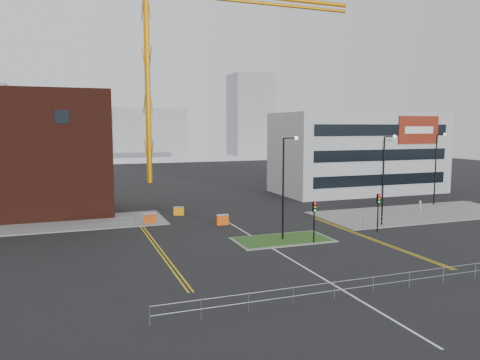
# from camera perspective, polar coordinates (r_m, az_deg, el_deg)

# --- Properties ---
(ground) EXTENTS (200.00, 200.00, 0.00)m
(ground) POSITION_cam_1_polar(r_m,az_deg,el_deg) (34.08, 7.99, -10.59)
(ground) COLOR black
(ground) RESTS_ON ground
(pavement_left) EXTENTS (28.00, 8.00, 0.12)m
(pavement_left) POSITION_cam_1_polar(r_m,az_deg,el_deg) (51.82, -24.87, -5.14)
(pavement_left) COLOR slate
(pavement_left) RESTS_ON ground
(pavement_right) EXTENTS (24.00, 10.00, 0.12)m
(pavement_right) POSITION_cam_1_polar(r_m,az_deg,el_deg) (57.66, 20.84, -3.82)
(pavement_right) COLOR slate
(pavement_right) RESTS_ON ground
(island_kerb) EXTENTS (8.60, 4.60, 0.08)m
(island_kerb) POSITION_cam_1_polar(r_m,az_deg,el_deg) (41.82, 5.22, -7.27)
(island_kerb) COLOR slate
(island_kerb) RESTS_ON ground
(grass_island) EXTENTS (8.00, 4.00, 0.12)m
(grass_island) POSITION_cam_1_polar(r_m,az_deg,el_deg) (41.82, 5.22, -7.24)
(grass_island) COLOR #274918
(grass_island) RESTS_ON ground
(office_block) EXTENTS (25.00, 12.20, 12.00)m
(office_block) POSITION_cam_1_polar(r_m,az_deg,el_deg) (73.59, 14.20, 3.22)
(office_block) COLOR #A4A6A9
(office_block) RESTS_ON ground
(tower_crane) EXTENTS (53.01, 1.82, 38.21)m
(tower_crane) POSITION_cam_1_polar(r_m,az_deg,el_deg) (87.46, -7.43, 17.27)
(tower_crane) COLOR orange
(tower_crane) RESTS_ON ground
(streetlamp_island) EXTENTS (1.46, 0.36, 9.18)m
(streetlamp_island) POSITION_cam_1_polar(r_m,az_deg,el_deg) (40.97, 5.57, 0.08)
(streetlamp_island) COLOR black
(streetlamp_island) RESTS_ON ground
(streetlamp_right_near) EXTENTS (1.46, 0.36, 9.18)m
(streetlamp_right_near) POSITION_cam_1_polar(r_m,az_deg,el_deg) (48.98, 17.28, 0.87)
(streetlamp_right_near) COLOR black
(streetlamp_right_near) RESTS_ON ground
(streetlamp_right_far) EXTENTS (1.46, 0.36, 9.18)m
(streetlamp_right_far) POSITION_cam_1_polar(r_m,az_deg,el_deg) (64.11, 22.89, 1.92)
(streetlamp_right_far) COLOR black
(streetlamp_right_far) RESTS_ON ground
(traffic_light_island) EXTENTS (0.28, 0.33, 3.65)m
(traffic_light_island) POSITION_cam_1_polar(r_m,az_deg,el_deg) (40.44, 9.05, -4.13)
(traffic_light_island) COLOR black
(traffic_light_island) RESTS_ON ground
(traffic_light_right) EXTENTS (0.28, 0.33, 3.65)m
(traffic_light_right) POSITION_cam_1_polar(r_m,az_deg,el_deg) (46.41, 16.50, -2.95)
(traffic_light_right) COLOR black
(traffic_light_right) RESTS_ON ground
(railing_front) EXTENTS (24.05, 0.05, 1.10)m
(railing_front) POSITION_cam_1_polar(r_m,az_deg,el_deg) (28.96, 13.75, -12.21)
(railing_front) COLOR gray
(railing_front) RESTS_ON ground
(railing_left) EXTENTS (6.05, 0.05, 1.10)m
(railing_left) POSITION_cam_1_polar(r_m,az_deg,el_deg) (47.78, -14.45, -4.84)
(railing_left) COLOR gray
(railing_left) RESTS_ON ground
(railing_right) EXTENTS (19.05, 5.05, 1.10)m
(railing_right) POSITION_cam_1_polar(r_m,az_deg,el_deg) (54.72, 21.40, -3.62)
(railing_right) COLOR gray
(railing_right) RESTS_ON ground
(centre_line) EXTENTS (0.15, 30.00, 0.01)m
(centre_line) POSITION_cam_1_polar(r_m,az_deg,el_deg) (35.78, 6.46, -9.73)
(centre_line) COLOR silver
(centre_line) RESTS_ON ground
(yellow_left_a) EXTENTS (0.12, 24.00, 0.01)m
(yellow_left_a) POSITION_cam_1_polar(r_m,az_deg,el_deg) (40.45, -10.41, -7.88)
(yellow_left_a) COLOR gold
(yellow_left_a) RESTS_ON ground
(yellow_left_b) EXTENTS (0.12, 24.00, 0.01)m
(yellow_left_b) POSITION_cam_1_polar(r_m,az_deg,el_deg) (40.50, -9.99, -7.85)
(yellow_left_b) COLOR gold
(yellow_left_b) RESTS_ON ground
(yellow_right_a) EXTENTS (0.12, 20.00, 0.01)m
(yellow_right_a) POSITION_cam_1_polar(r_m,az_deg,el_deg) (43.89, 15.30, -6.86)
(yellow_right_a) COLOR gold
(yellow_right_a) RESTS_ON ground
(yellow_right_b) EXTENTS (0.12, 20.00, 0.01)m
(yellow_right_b) POSITION_cam_1_polar(r_m,az_deg,el_deg) (44.06, 15.62, -6.82)
(yellow_right_b) COLOR gold
(yellow_right_b) RESTS_ON ground
(skyline_b) EXTENTS (24.00, 12.00, 16.00)m
(skyline_b) POSITION_cam_1_polar(r_m,az_deg,el_deg) (160.71, -11.12, 5.70)
(skyline_b) COLOR gray
(skyline_b) RESTS_ON ground
(skyline_c) EXTENTS (14.00, 12.00, 28.00)m
(skyline_c) POSITION_cam_1_polar(r_m,az_deg,el_deg) (165.19, 1.31, 7.92)
(skyline_c) COLOR gray
(skyline_c) RESTS_ON ground
(skyline_d) EXTENTS (30.00, 12.00, 12.00)m
(skyline_d) POSITION_cam_1_polar(r_m,az_deg,el_deg) (168.87, -17.71, 4.87)
(skyline_d) COLOR gray
(skyline_d) RESTS_ON ground
(pedestrian) EXTENTS (0.68, 0.67, 1.59)m
(pedestrian) POSITION_cam_1_polar(r_m,az_deg,el_deg) (57.39, 21.13, -3.14)
(pedestrian) COLOR pink
(pedestrian) RESTS_ON ground
(barrier_left) EXTENTS (1.35, 0.63, 1.10)m
(barrier_left) POSITION_cam_1_polar(r_m,az_deg,el_deg) (49.13, -10.94, -4.62)
(barrier_left) COLOR #DE4B0C
(barrier_left) RESTS_ON ground
(barrier_mid) EXTENTS (1.20, 0.71, 0.96)m
(barrier_mid) POSITION_cam_1_polar(r_m,az_deg,el_deg) (53.47, -7.46, -3.73)
(barrier_mid) COLOR orange
(barrier_mid) RESTS_ON ground
(barrier_right) EXTENTS (1.28, 0.49, 1.06)m
(barrier_right) POSITION_cam_1_polar(r_m,az_deg,el_deg) (47.89, -2.17, -4.82)
(barrier_right) COLOR #ED510D
(barrier_right) RESTS_ON ground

